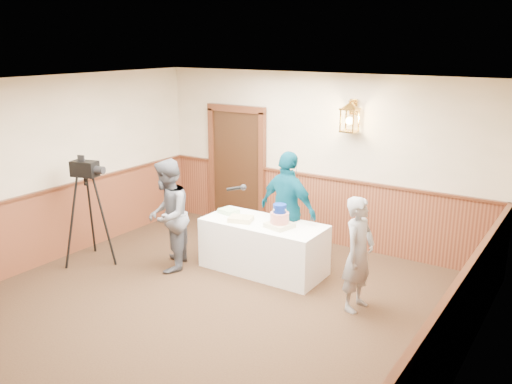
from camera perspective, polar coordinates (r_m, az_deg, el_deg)
ground at (r=6.72m, az=-7.81°, el=-13.74°), size 7.00×7.00×0.00m
room_shell at (r=6.49m, az=-6.05°, el=-0.17°), size 6.02×7.02×2.81m
display_table at (r=7.96m, az=0.79°, el=-5.75°), size 1.80×0.80×0.75m
tiered_cake at (r=7.58m, az=2.50°, el=-2.79°), size 0.39×0.39×0.34m
sheet_cake_yellow at (r=7.87m, az=-1.60°, el=-2.85°), size 0.40×0.34×0.07m
sheet_cake_green at (r=8.24m, az=-2.90°, el=-2.03°), size 0.31×0.26×0.06m
interviewer at (r=7.97m, az=-9.28°, el=-2.47°), size 1.56×1.01×1.66m
baker at (r=6.86m, az=10.74°, el=-6.43°), size 0.40×0.56×1.47m
assistant_p at (r=8.00m, az=3.39°, el=-1.88°), size 1.09×0.64×1.75m
tv_camera_rig at (r=8.55m, az=-17.17°, el=-2.58°), size 0.62×0.58×1.58m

